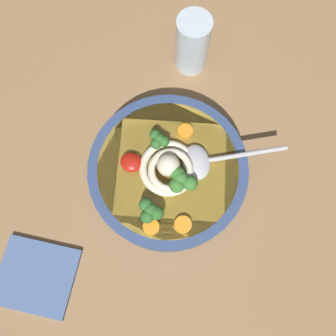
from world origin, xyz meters
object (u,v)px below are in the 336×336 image
object	(u,v)px
noodle_pile	(169,168)
folded_napkin	(36,276)
drinking_glass	(192,44)
soup_bowl	(168,172)
soup_spoon	(205,161)

from	to	relation	value
noodle_pile	folded_napkin	size ratio (longest dim) A/B	0.83
drinking_glass	soup_bowl	bearing A→B (deg)	-74.44
noodle_pile	soup_bowl	bearing A→B (deg)	140.72
soup_bowl	drinking_glass	world-z (taller)	drinking_glass
soup_spoon	drinking_glass	world-z (taller)	drinking_glass
noodle_pile	soup_spoon	bearing A→B (deg)	39.25
noodle_pile	drinking_glass	xyz separation A→B (cm)	(-6.61, 22.94, -1.08)
drinking_glass	noodle_pile	bearing A→B (deg)	-73.92
noodle_pile	drinking_glass	world-z (taller)	drinking_glass
soup_bowl	drinking_glass	distance (cm)	23.75
soup_bowl	soup_spoon	xyz separation A→B (cm)	(4.88, 3.51, 3.54)
drinking_glass	soup_spoon	bearing A→B (deg)	-59.74
soup_bowl	noodle_pile	world-z (taller)	noodle_pile
soup_spoon	soup_bowl	bearing A→B (deg)	-180.00
soup_bowl	drinking_glass	xyz separation A→B (cm)	(-6.32, 22.71, 2.96)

